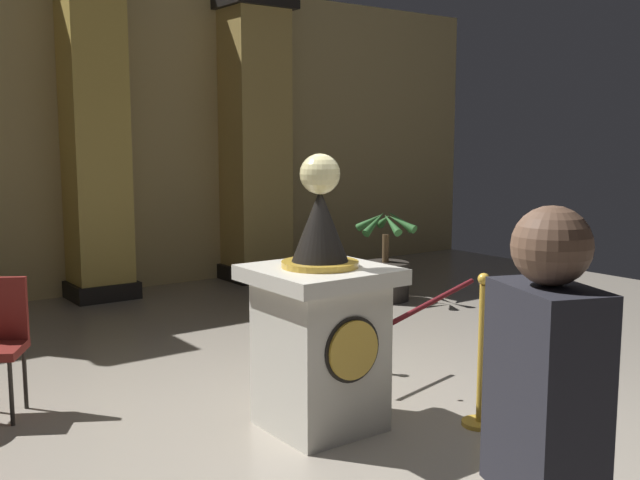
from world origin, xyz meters
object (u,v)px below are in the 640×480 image
object	(u,v)px
stanchion_near	(481,373)
potted_palm_right	(385,272)
stanchion_far	(318,328)
bystander_guest	(542,475)
pedestal_clock	(320,326)

from	to	relation	value
stanchion_near	potted_palm_right	xyz separation A→B (m)	(2.07, 3.36, -0.04)
stanchion_far	stanchion_near	bearing A→B (deg)	-85.38
stanchion_near	bystander_guest	world-z (taller)	bystander_guest
stanchion_near	stanchion_far	world-z (taller)	stanchion_near
pedestal_clock	stanchion_far	world-z (taller)	pedestal_clock
stanchion_near	potted_palm_right	distance (m)	3.95
stanchion_far	potted_palm_right	xyz separation A→B (m)	(2.21, 1.68, -0.02)
stanchion_far	potted_palm_right	size ratio (longest dim) A/B	0.90
pedestal_clock	stanchion_near	distance (m)	1.13
pedestal_clock	stanchion_near	size ratio (longest dim) A/B	1.75
stanchion_near	bystander_guest	bearing A→B (deg)	-134.73
potted_palm_right	bystander_guest	size ratio (longest dim) A/B	0.64
pedestal_clock	stanchion_far	xyz separation A→B (m)	(0.75, 1.06, -0.35)
pedestal_clock	stanchion_far	bearing A→B (deg)	54.85
pedestal_clock	bystander_guest	size ratio (longest dim) A/B	1.05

